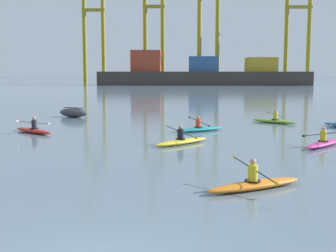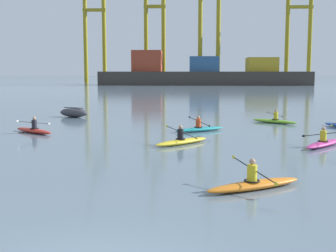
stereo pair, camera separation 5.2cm
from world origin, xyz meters
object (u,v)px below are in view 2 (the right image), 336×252
(kayak_lime, at_px, (275,121))
(kayak_magenta, at_px, (324,143))
(capsized_dinghy, at_px, (74,113))
(gantry_crane_west, at_px, (94,23))
(kayak_yellow, at_px, (182,141))
(kayak_orange, at_px, (254,184))
(gantry_crane_west_mid, at_px, (155,21))
(kayak_red, at_px, (34,130))
(gantry_crane_east_mid, at_px, (210,14))
(gantry_crane_east, at_px, (300,22))
(kayak_teal, at_px, (199,129))
(container_barge, at_px, (202,74))

(kayak_lime, xyz_separation_m, kayak_magenta, (0.58, -9.69, -0.00))
(capsized_dinghy, bearing_deg, gantry_crane_west, 101.42)
(gantry_crane_west, height_order, kayak_yellow, gantry_crane_west)
(gantry_crane_west, relative_size, kayak_magenta, 12.70)
(gantry_crane_west, distance_m, kayak_orange, 124.80)
(gantry_crane_west, bearing_deg, kayak_yellow, -75.54)
(capsized_dinghy, bearing_deg, kayak_yellow, -55.40)
(kayak_lime, bearing_deg, gantry_crane_west_mid, 99.65)
(kayak_red, height_order, kayak_magenta, same)
(kayak_red, bearing_deg, kayak_yellow, -22.55)
(kayak_orange, distance_m, kayak_magenta, 9.16)
(capsized_dinghy, height_order, kayak_red, kayak_red)
(gantry_crane_east_mid, height_order, kayak_yellow, gantry_crane_east_mid)
(gantry_crane_east, bearing_deg, gantry_crane_west, 179.07)
(capsized_dinghy, xyz_separation_m, kayak_yellow, (8.78, -12.72, -0.18))
(gantry_crane_west_mid, height_order, kayak_orange, gantry_crane_west_mid)
(kayak_magenta, bearing_deg, capsized_dinghy, 140.15)
(gantry_crane_west, xyz_separation_m, kayak_teal, (29.63, -106.49, -17.59))
(gantry_crane_west, distance_m, gantry_crane_east_mid, 34.48)
(kayak_teal, bearing_deg, container_barge, 88.75)
(container_barge, bearing_deg, gantry_crane_east, 22.90)
(gantry_crane_west, xyz_separation_m, kayak_red, (19.97, -107.64, -17.59))
(container_barge, height_order, kayak_teal, container_barge)
(kayak_yellow, relative_size, kayak_teal, 0.90)
(container_barge, bearing_deg, gantry_crane_east_mid, 70.76)
(gantry_crane_west, relative_size, kayak_lime, 12.43)
(gantry_crane_west, relative_size, gantry_crane_west_mid, 1.02)
(gantry_crane_east, bearing_deg, kayak_teal, -105.89)
(kayak_yellow, bearing_deg, gantry_crane_east, 74.31)
(kayak_lime, bearing_deg, kayak_magenta, -86.57)
(capsized_dinghy, relative_size, kayak_yellow, 0.99)
(kayak_magenta, relative_size, kayak_teal, 0.94)
(gantry_crane_west, bearing_deg, kayak_teal, -74.45)
(container_barge, bearing_deg, kayak_red, -97.04)
(container_barge, relative_size, kayak_lime, 18.21)
(capsized_dinghy, relative_size, kayak_orange, 0.87)
(kayak_yellow, bearing_deg, kayak_magenta, -2.28)
(gantry_crane_east_mid, relative_size, kayak_red, 12.62)
(kayak_red, distance_m, kayak_magenta, 15.99)
(gantry_crane_east_mid, relative_size, kayak_magenta, 13.03)
(gantry_crane_west, bearing_deg, gantry_crane_east, -0.93)
(gantry_crane_west_mid, xyz_separation_m, kayak_teal, (11.30, -102.00, -17.50))
(container_barge, bearing_deg, kayak_teal, -91.25)
(gantry_crane_east, relative_size, kayak_magenta, 11.77)
(gantry_crane_west_mid, xyz_separation_m, gantry_crane_east_mid, (15.41, -2.38, 1.70))
(kayak_lime, distance_m, kayak_yellow, 11.28)
(gantry_crane_west_mid, height_order, gantry_crane_east_mid, gantry_crane_east_mid)
(gantry_crane_west_mid, distance_m, kayak_magenta, 109.81)
(gantry_crane_west, xyz_separation_m, kayak_orange, (31.09, -119.57, -17.59))
(gantry_crane_west_mid, relative_size, gantry_crane_east_mid, 0.96)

